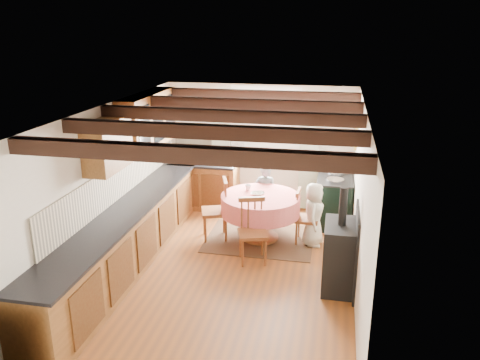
% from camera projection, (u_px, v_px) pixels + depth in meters
% --- Properties ---
extents(floor, '(3.60, 5.50, 0.00)m').
position_uv_depth(floor, '(229.00, 270.00, 7.20)').
color(floor, '#9C5321').
rests_on(floor, ground).
extents(ceiling, '(3.60, 5.50, 0.00)m').
position_uv_depth(ceiling, '(228.00, 109.00, 6.45)').
color(ceiling, white).
rests_on(ceiling, ground).
extents(wall_back, '(3.60, 0.00, 2.40)m').
position_uv_depth(wall_back, '(260.00, 147.00, 9.38)').
color(wall_back, silver).
rests_on(wall_back, ground).
extents(wall_front, '(3.60, 0.00, 2.40)m').
position_uv_depth(wall_front, '(160.00, 297.00, 4.26)').
color(wall_front, silver).
rests_on(wall_front, ground).
extents(wall_left, '(0.00, 5.50, 2.40)m').
position_uv_depth(wall_left, '(110.00, 186.00, 7.16)').
color(wall_left, silver).
rests_on(wall_left, ground).
extents(wall_right, '(0.00, 5.50, 2.40)m').
position_uv_depth(wall_right, '(360.00, 203.00, 6.48)').
color(wall_right, silver).
rests_on(wall_right, ground).
extents(beam_a, '(3.60, 0.16, 0.16)m').
position_uv_depth(beam_a, '(182.00, 154.00, 4.61)').
color(beam_a, black).
rests_on(beam_a, ceiling).
extents(beam_b, '(3.60, 0.16, 0.16)m').
position_uv_depth(beam_b, '(209.00, 132.00, 5.55)').
color(beam_b, black).
rests_on(beam_b, ceiling).
extents(beam_c, '(3.60, 0.16, 0.16)m').
position_uv_depth(beam_c, '(228.00, 116.00, 6.48)').
color(beam_c, black).
rests_on(beam_c, ceiling).
extents(beam_d, '(3.60, 0.16, 0.16)m').
position_uv_depth(beam_d, '(243.00, 104.00, 7.41)').
color(beam_d, black).
rests_on(beam_d, ceiling).
extents(beam_e, '(3.60, 0.16, 0.16)m').
position_uv_depth(beam_e, '(254.00, 95.00, 8.34)').
color(beam_e, black).
rests_on(beam_e, ceiling).
extents(splash_left, '(0.02, 4.50, 0.55)m').
position_uv_depth(splash_left, '(120.00, 180.00, 7.44)').
color(splash_left, beige).
rests_on(splash_left, wall_left).
extents(splash_back, '(1.40, 0.02, 0.55)m').
position_uv_depth(splash_back, '(210.00, 145.00, 9.55)').
color(splash_back, beige).
rests_on(splash_back, wall_back).
extents(base_cabinet_left, '(0.60, 5.30, 0.88)m').
position_uv_depth(base_cabinet_left, '(133.00, 234.00, 7.34)').
color(base_cabinet_left, brown).
rests_on(base_cabinet_left, floor).
extents(base_cabinet_back, '(1.30, 0.60, 0.88)m').
position_uv_depth(base_cabinet_back, '(204.00, 185.00, 9.54)').
color(base_cabinet_back, brown).
rests_on(base_cabinet_back, floor).
extents(worktop_left, '(0.64, 5.30, 0.04)m').
position_uv_depth(worktop_left, '(132.00, 206.00, 7.20)').
color(worktop_left, black).
rests_on(worktop_left, base_cabinet_left).
extents(worktop_back, '(1.30, 0.64, 0.04)m').
position_uv_depth(worktop_back, '(204.00, 163.00, 9.38)').
color(worktop_back, black).
rests_on(worktop_back, base_cabinet_back).
extents(wall_cabinet_glass, '(0.34, 1.80, 0.90)m').
position_uv_depth(wall_cabinet_glass, '(148.00, 121.00, 8.02)').
color(wall_cabinet_glass, brown).
rests_on(wall_cabinet_glass, wall_left).
extents(wall_cabinet_solid, '(0.34, 0.90, 0.70)m').
position_uv_depth(wall_cabinet_solid, '(108.00, 145.00, 6.63)').
color(wall_cabinet_solid, brown).
rests_on(wall_cabinet_solid, wall_left).
extents(window_frame, '(1.34, 0.03, 1.54)m').
position_uv_depth(window_frame, '(265.00, 127.00, 9.23)').
color(window_frame, white).
rests_on(window_frame, wall_back).
extents(window_pane, '(1.20, 0.01, 1.40)m').
position_uv_depth(window_pane, '(265.00, 127.00, 9.23)').
color(window_pane, white).
rests_on(window_pane, wall_back).
extents(curtain_left, '(0.35, 0.10, 2.10)m').
position_uv_depth(curtain_left, '(221.00, 151.00, 9.46)').
color(curtain_left, '#ACBAA6').
rests_on(curtain_left, wall_back).
extents(curtain_right, '(0.35, 0.10, 2.10)m').
position_uv_depth(curtain_right, '(309.00, 156.00, 9.14)').
color(curtain_right, '#ACBAA6').
rests_on(curtain_right, wall_back).
extents(curtain_rod, '(2.00, 0.03, 0.03)m').
position_uv_depth(curtain_rod, '(265.00, 96.00, 8.96)').
color(curtain_rod, black).
rests_on(curtain_rod, wall_back).
extents(wall_picture, '(0.04, 0.50, 0.60)m').
position_uv_depth(wall_picture, '(356.00, 130.00, 8.48)').
color(wall_picture, gold).
rests_on(wall_picture, wall_right).
extents(wall_plate, '(0.30, 0.02, 0.30)m').
position_uv_depth(wall_plate, '(316.00, 124.00, 9.00)').
color(wall_plate, silver).
rests_on(wall_plate, wall_back).
extents(rug, '(1.79, 1.39, 0.01)m').
position_uv_depth(rug, '(260.00, 239.00, 8.21)').
color(rug, '#45361A').
rests_on(rug, floor).
extents(dining_table, '(1.31, 1.31, 0.79)m').
position_uv_depth(dining_table, '(260.00, 218.00, 8.09)').
color(dining_table, '#F07670').
rests_on(dining_table, floor).
extents(chair_near, '(0.54, 0.55, 0.99)m').
position_uv_depth(chair_near, '(253.00, 232.00, 7.31)').
color(chair_near, brown).
rests_on(chair_near, floor).
extents(chair_left, '(0.58, 0.57, 1.04)m').
position_uv_depth(chair_left, '(215.00, 209.00, 8.11)').
color(chair_left, brown).
rests_on(chair_left, floor).
extents(chair_right, '(0.43, 0.41, 0.92)m').
position_uv_depth(chair_right, '(307.00, 217.00, 7.96)').
color(chair_right, brown).
rests_on(chair_right, floor).
extents(aga_range, '(0.63, 0.97, 0.89)m').
position_uv_depth(aga_range, '(334.00, 200.00, 8.72)').
color(aga_range, black).
rests_on(aga_range, floor).
extents(cast_iron_stove, '(0.44, 0.73, 1.46)m').
position_uv_depth(cast_iron_stove, '(341.00, 239.00, 6.51)').
color(cast_iron_stove, black).
rests_on(cast_iron_stove, floor).
extents(child_far, '(0.41, 0.27, 1.11)m').
position_uv_depth(child_far, '(265.00, 195.00, 8.69)').
color(child_far, slate).
rests_on(child_far, floor).
extents(child_right, '(0.36, 0.53, 1.07)m').
position_uv_depth(child_right, '(314.00, 214.00, 7.86)').
color(child_right, beige).
rests_on(child_right, floor).
extents(bowl_a, '(0.21, 0.21, 0.05)m').
position_uv_depth(bowl_a, '(257.00, 194.00, 7.96)').
color(bowl_a, silver).
rests_on(bowl_a, dining_table).
extents(bowl_b, '(0.23, 0.23, 0.05)m').
position_uv_depth(bowl_b, '(260.00, 194.00, 7.96)').
color(bowl_b, silver).
rests_on(bowl_b, dining_table).
extents(cup, '(0.15, 0.15, 0.10)m').
position_uv_depth(cup, '(248.00, 187.00, 8.20)').
color(cup, silver).
rests_on(cup, dining_table).
extents(canister_tall, '(0.13, 0.13, 0.22)m').
position_uv_depth(canister_tall, '(193.00, 155.00, 9.46)').
color(canister_tall, '#262628').
rests_on(canister_tall, worktop_back).
extents(canister_wide, '(0.18, 0.18, 0.20)m').
position_uv_depth(canister_wide, '(204.00, 157.00, 9.37)').
color(canister_wide, '#262628').
rests_on(canister_wide, worktop_back).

